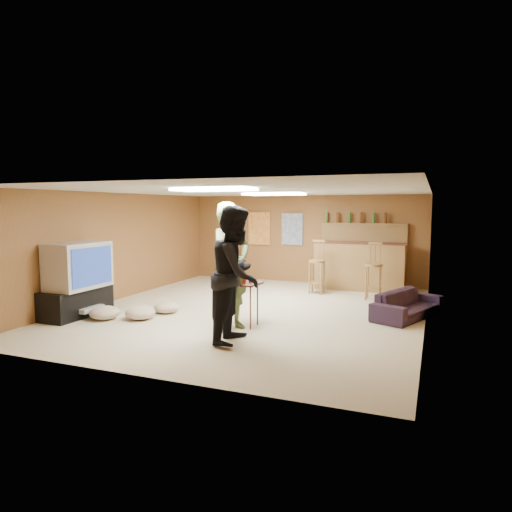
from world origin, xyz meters
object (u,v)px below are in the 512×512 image
at_px(person_black, 236,274).
at_px(sofa, 408,304).
at_px(tv_body, 78,265).
at_px(bar_counter, 360,266).
at_px(person_olive, 230,266).
at_px(tray_table, 242,304).

height_order(person_black, sofa, person_black).
xyz_separation_m(tv_body, sofa, (5.35, 2.02, -0.67)).
distance_m(tv_body, bar_counter, 6.09).
height_order(tv_body, person_black, person_black).
relative_size(bar_counter, person_black, 1.04).
relative_size(person_olive, person_black, 1.03).
distance_m(bar_counter, person_black, 4.92).
xyz_separation_m(bar_counter, person_olive, (-1.33, -4.25, 0.45)).
bearing_deg(person_olive, sofa, -29.87).
xyz_separation_m(person_olive, person_black, (0.34, -0.55, -0.03)).
xyz_separation_m(bar_counter, tray_table, (-1.24, -4.00, -0.19)).
bearing_deg(sofa, person_olive, 148.68).
height_order(person_olive, tray_table, person_olive).
height_order(tv_body, person_olive, person_olive).
relative_size(person_olive, tray_table, 2.80).
distance_m(person_olive, tray_table, 0.69).
distance_m(tv_body, person_black, 3.18).
xyz_separation_m(person_olive, sofa, (2.53, 1.83, -0.77)).
relative_size(bar_counter, person_olive, 1.00).
height_order(tv_body, sofa, tv_body).
distance_m(person_black, tray_table, 1.03).
height_order(bar_counter, person_olive, person_olive).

